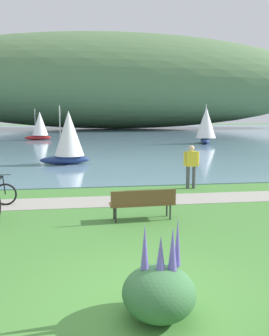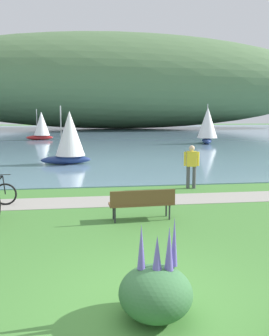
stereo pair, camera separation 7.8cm
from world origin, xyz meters
name	(u,v)px [view 1 (the left image)]	position (x,y,z in m)	size (l,w,h in m)	color
ground_plane	(148,301)	(0.00, 0.00, 0.00)	(200.00, 200.00, 0.00)	#478438
bay_water	(92,133)	(0.00, 48.71, 0.02)	(180.00, 80.00, 0.04)	#6B8EA8
distant_hillside	(117,82)	(5.53, 66.58, 9.30)	(88.21, 28.00, 18.52)	#567A4C
shoreline_path	(115,201)	(0.00, 6.42, 0.01)	(60.00, 1.50, 0.01)	#A39E93
park_bench_near_camera	(143,202)	(0.60, 4.18, 0.52)	(1.82, 0.57, 0.88)	brown
person_at_shoreline	(191,164)	(3.17, 8.10, 0.98)	(0.61, 0.27, 1.71)	#4C4C51
echium_bush_closest_to_camera	(159,291)	(0.08, -0.48, 0.41)	(1.07, 1.07, 1.46)	#386B3D
sailboat_nearest_to_shore	(68,137)	(-1.92, 15.42, 1.62)	(2.90, 1.79, 3.36)	navy
sailboat_mid_bay	(40,125)	(-6.07, 35.66, 1.67)	(2.98, 1.81, 3.47)	#B22323
sailboat_toward_hillside	(206,125)	(10.81, 28.17, 1.87)	(2.42, 3.44, 3.89)	navy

